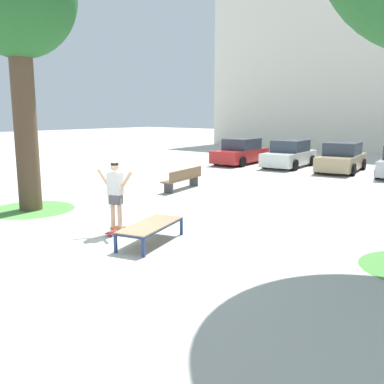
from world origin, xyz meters
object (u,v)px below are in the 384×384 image
at_px(skate_box, 151,226).
at_px(park_bench, 183,178).
at_px(skater, 116,192).
at_px(tree_near_left, 17,1).
at_px(skateboard, 117,230).
at_px(car_white, 289,155).
at_px(car_red, 241,152).
at_px(car_tan, 342,158).

xyz_separation_m(skate_box, park_bench, (-4.06, 5.83, 0.03)).
distance_m(skater, tree_near_left, 6.59).
height_order(skateboard, park_bench, park_bench).
height_order(skateboard, tree_near_left, tree_near_left).
bearing_deg(skate_box, park_bench, 124.84).
bearing_deg(car_white, car_red, -171.51).
relative_size(skater, car_white, 0.39).
relative_size(skate_box, car_red, 0.47).
xyz_separation_m(tree_near_left, car_tan, (4.17, 15.01, -5.48)).
relative_size(car_red, park_bench, 1.76).
height_order(car_white, car_tan, same).
height_order(skater, car_red, skater).
height_order(skate_box, park_bench, park_bench).
relative_size(skater, park_bench, 0.69).
bearing_deg(skate_box, skateboard, 178.26).
bearing_deg(car_white, skate_box, -74.47).
bearing_deg(tree_near_left, skater, -0.80).
xyz_separation_m(tree_near_left, car_white, (1.23, 14.98, -5.48)).
height_order(car_white, park_bench, car_white).
distance_m(skate_box, car_red, 16.28).
xyz_separation_m(skater, car_white, (-2.94, 15.03, -0.38)).
height_order(skate_box, skateboard, skate_box).
bearing_deg(skater, skateboard, -72.77).
xyz_separation_m(skater, tree_near_left, (-4.16, 0.06, 5.10)).
relative_size(skater, car_red, 0.39).
bearing_deg(park_bench, car_red, 109.26).
xyz_separation_m(skate_box, skater, (-1.25, 0.04, 0.66)).
distance_m(skate_box, tree_near_left, 7.91).
bearing_deg(tree_near_left, skateboard, -0.82).
distance_m(car_red, car_tan, 5.91).
distance_m(skateboard, skater, 0.99).
bearing_deg(skateboard, skater, 107.23).
xyz_separation_m(car_red, park_bench, (3.08, -8.81, -0.24)).
height_order(skate_box, skater, skater).
height_order(car_red, car_white, same).
bearing_deg(car_tan, park_bench, -106.86).
bearing_deg(skate_box, tree_near_left, 178.97).
height_order(skate_box, car_white, car_white).
relative_size(tree_near_left, car_red, 1.90).
xyz_separation_m(skateboard, car_tan, (0.01, 15.07, 0.61)).
xyz_separation_m(car_white, car_tan, (2.94, 0.03, 0.00)).
bearing_deg(car_red, skate_box, -64.01).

